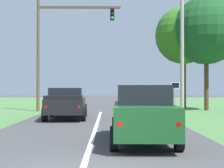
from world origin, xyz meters
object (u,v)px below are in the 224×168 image
traffic_light (58,39)px  utility_pole_right (182,44)px  keep_moving_sign (175,92)px  extra_tree_1 (184,36)px  pickup_truck_lead (66,103)px  oak_tree_right (206,31)px  red_suv_near (143,112)px

traffic_light → utility_pole_right: size_ratio=0.85×
utility_pole_right → traffic_light: bearing=174.3°
keep_moving_sign → extra_tree_1: size_ratio=0.27×
traffic_light → keep_moving_sign: size_ratio=3.71×
pickup_truck_lead → extra_tree_1: (8.92, 8.58, 5.35)m
keep_moving_sign → oak_tree_right: size_ratio=0.25×
red_suv_near → oak_tree_right: bearing=66.2°
oak_tree_right → utility_pole_right: size_ratio=0.91×
oak_tree_right → red_suv_near: bearing=-113.8°
keep_moving_sign → oak_tree_right: bearing=49.0°
keep_moving_sign → extra_tree_1: (1.81, 5.22, 4.78)m
red_suv_near → keep_moving_sign: bearing=73.3°
traffic_light → oak_tree_right: (11.90, 1.00, 0.88)m
red_suv_near → utility_pole_right: (4.39, 13.47, 4.11)m
traffic_light → oak_tree_right: size_ratio=0.94×
keep_moving_sign → extra_tree_1: bearing=70.9°
red_suv_near → pickup_truck_lead: (-3.63, 8.23, -0.07)m
utility_pole_right → extra_tree_1: 3.65m
utility_pole_right → extra_tree_1: size_ratio=1.17×
pickup_truck_lead → traffic_light: traffic_light is taller
pickup_truck_lead → keep_moving_sign: 7.88m
oak_tree_right → extra_tree_1: oak_tree_right is taller
oak_tree_right → pickup_truck_lead: bearing=-145.5°
red_suv_near → keep_moving_sign: (3.48, 11.58, 0.50)m
pickup_truck_lead → oak_tree_right: (10.43, 7.18, 5.54)m
red_suv_near → utility_pole_right: utility_pole_right is taller
utility_pole_right → oak_tree_right: bearing=38.8°
keep_moving_sign → oak_tree_right: (3.32, 3.83, 4.98)m
traffic_light → extra_tree_1: size_ratio=0.99×
traffic_light → utility_pole_right: 9.55m
oak_tree_right → utility_pole_right: utility_pole_right is taller
pickup_truck_lead → extra_tree_1: bearing=43.9°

